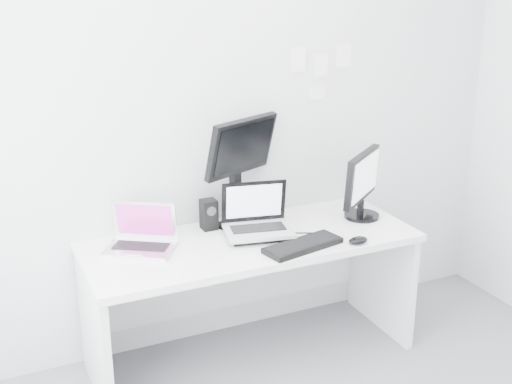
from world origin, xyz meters
TOP-DOWN VIEW (x-y plane):
  - back_wall at (0.00, 1.60)m, footprint 3.60×0.00m
  - desk at (0.00, 1.25)m, footprint 1.80×0.70m
  - macbook at (-0.59, 1.34)m, footprint 0.43×0.40m
  - speaker at (-0.15, 1.48)m, footprint 0.10×0.10m
  - dell_laptop at (0.04, 1.25)m, footprint 0.41×0.34m
  - rear_monitor at (0.02, 1.46)m, footprint 0.50×0.35m
  - samsung_monitor at (0.72, 1.27)m, footprint 0.48×0.43m
  - keyboard at (0.20, 1.02)m, footprint 0.46×0.24m
  - mouse at (0.49, 0.95)m, footprint 0.12×0.08m
  - wall_note_0 at (0.45, 1.59)m, footprint 0.10×0.00m
  - wall_note_1 at (0.60, 1.59)m, footprint 0.09×0.00m
  - wall_note_2 at (0.75, 1.59)m, footprint 0.10×0.00m
  - wall_note_3 at (0.58, 1.59)m, footprint 0.11×0.00m

SIDE VIEW (x-z plane):
  - desk at x=0.00m, z-range 0.00..0.73m
  - keyboard at x=0.20m, z-range 0.73..0.76m
  - mouse at x=0.49m, z-range 0.73..0.77m
  - speaker at x=-0.15m, z-range 0.73..0.90m
  - macbook at x=-0.59m, z-range 0.73..0.99m
  - dell_laptop at x=0.04m, z-range 0.73..1.03m
  - samsung_monitor at x=0.72m, z-range 0.73..1.14m
  - rear_monitor at x=0.02m, z-range 0.73..1.37m
  - back_wall at x=0.00m, z-range -0.45..3.15m
  - wall_note_3 at x=0.58m, z-range 1.38..1.46m
  - wall_note_1 at x=0.60m, z-range 1.52..1.65m
  - wall_note_0 at x=0.45m, z-range 1.55..1.69m
  - wall_note_2 at x=0.75m, z-range 1.56..1.70m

